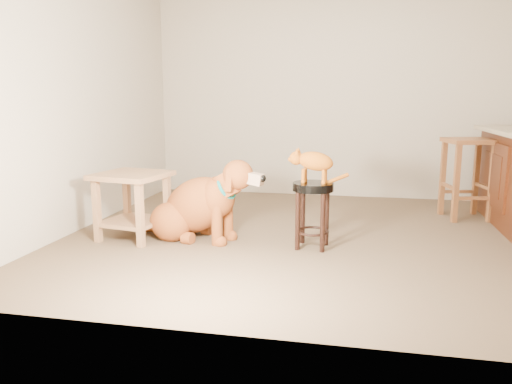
% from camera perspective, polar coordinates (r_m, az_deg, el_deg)
% --- Properties ---
extents(floor, '(4.50, 4.00, 0.01)m').
position_cam_1_polar(floor, '(4.55, 7.15, -5.11)').
color(floor, brown).
rests_on(floor, ground).
extents(room_shell, '(4.54, 4.04, 2.62)m').
position_cam_1_polar(room_shell, '(4.40, 7.68, 16.37)').
color(room_shell, '#B6A893').
rests_on(room_shell, ground).
extents(padded_stool, '(0.34, 0.34, 0.55)m').
position_cam_1_polar(padded_stool, '(4.14, 6.50, -1.12)').
color(padded_stool, black).
rests_on(padded_stool, ground).
extents(wood_stool, '(0.53, 0.53, 0.83)m').
position_cam_1_polar(wood_stool, '(5.57, 22.95, 1.59)').
color(wood_stool, brown).
rests_on(wood_stool, ground).
extents(side_table, '(0.65, 0.65, 0.59)m').
position_cam_1_polar(side_table, '(4.53, -13.93, -0.38)').
color(side_table, '#8E6442').
rests_on(side_table, ground).
extents(golden_retriever, '(1.19, 0.67, 0.78)m').
position_cam_1_polar(golden_retriever, '(4.42, -6.60, -1.70)').
color(golden_retriever, brown).
rests_on(golden_retriever, ground).
extents(tabby_kitten, '(0.51, 0.17, 0.31)m').
position_cam_1_polar(tabby_kitten, '(4.09, 6.44, 3.41)').
color(tabby_kitten, '#9E4D0F').
rests_on(tabby_kitten, padded_stool).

